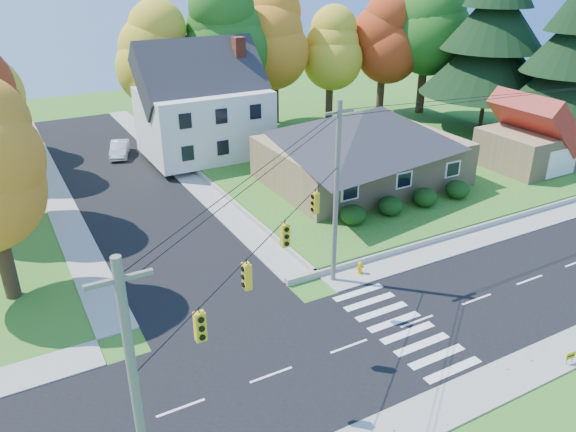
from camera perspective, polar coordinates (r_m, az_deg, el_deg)
name	(u,v)px	position (r m, az deg, el deg)	size (l,w,h in m)	color
ground	(417,322)	(28.52, 12.96, -10.41)	(120.00, 120.00, 0.00)	#3D7923
road_main	(417,321)	(28.51, 12.96, -10.40)	(90.00, 8.00, 0.02)	black
road_cross	(121,181)	(46.52, -16.60, 3.43)	(8.00, 44.00, 0.02)	black
sidewalk_north	(357,275)	(31.70, 7.06, -5.94)	(90.00, 2.00, 0.08)	#9C9A90
sidewalk_south	(497,383)	(25.86, 20.45, -15.60)	(90.00, 2.00, 0.08)	#9C9A90
lawn	(373,155)	(50.49, 8.64, 6.15)	(30.00, 30.00, 0.50)	#3D7923
ranch_house	(362,146)	(42.89, 7.53, 7.10)	(14.60, 10.60, 5.40)	tan
colonial_house	(204,107)	(49.12, -8.57, 10.91)	(10.40, 8.40, 9.60)	silver
garage	(532,138)	(49.84, 23.57, 7.24)	(7.30, 6.30, 4.60)	tan
hedge_row	(408,201)	(38.81, 12.10, 1.47)	(10.70, 1.70, 1.27)	#163A10
traffic_infrastructure	(406,216)	(26.76, 11.87, -0.03)	(38.10, 10.66, 10.00)	#666059
tree_lot_0	(155,54)	(53.40, -13.35, 15.72)	(6.72, 6.72, 12.51)	#3F2A19
tree_lot_1	(221,36)	(54.23, -6.82, 17.71)	(7.84, 7.84, 14.60)	#3F2A19
tree_lot_2	(274,38)	(57.73, -1.42, 17.63)	(7.28, 7.28, 13.56)	#3F2A19
tree_lot_3	(331,49)	(60.04, 4.36, 16.59)	(6.16, 6.16, 11.47)	#3F2A19
tree_lot_4	(384,39)	(62.62, 9.74, 17.27)	(6.72, 6.72, 12.51)	#3F2A19
tree_lot_5	(428,20)	(63.46, 14.05, 18.79)	(8.40, 8.40, 15.64)	#3F2A19
conifer_east_a	(493,36)	(58.64, 20.13, 16.76)	(12.80, 12.80, 16.96)	#3F2A19
conifer_east_b	(573,60)	(54.65, 26.97, 13.94)	(11.20, 11.20, 14.84)	#3F2A19
white_car	(119,149)	(52.31, -16.75, 6.54)	(1.41, 4.05, 1.34)	#B3B5C6
fire_hydrant	(360,268)	(31.66, 7.33, -5.29)	(0.45, 0.35, 0.80)	#E2A303
yard_sign	(571,356)	(27.84, 26.79, -12.58)	(0.53, 0.08, 0.66)	black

